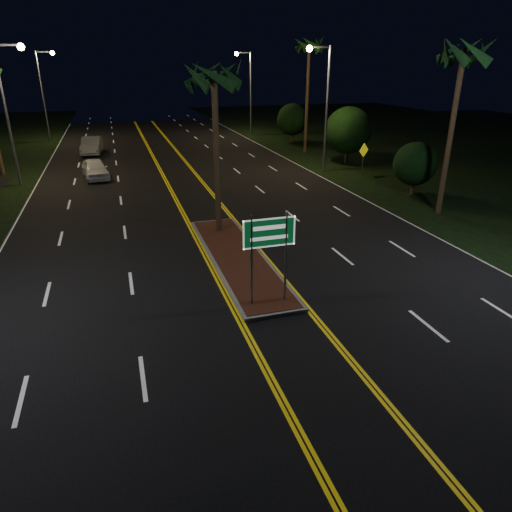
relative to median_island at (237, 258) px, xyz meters
name	(u,v)px	position (x,y,z in m)	size (l,w,h in m)	color
ground	(298,349)	(0.00, -7.00, -0.08)	(120.00, 120.00, 0.00)	black
grass_right	(491,152)	(30.00, 18.00, -0.08)	(40.00, 110.00, 0.01)	black
median_island	(237,258)	(0.00, 0.00, 0.00)	(2.25, 10.25, 0.17)	gray
highway_sign	(269,241)	(0.00, -4.20, 2.32)	(1.80, 0.08, 3.20)	gray
streetlight_left_mid	(10,99)	(-10.61, 17.00, 5.57)	(1.91, 0.44, 9.00)	gray
streetlight_left_far	(45,86)	(-10.61, 37.00, 5.57)	(1.91, 0.44, 9.00)	gray
streetlight_right_mid	(323,95)	(10.61, 15.00, 5.57)	(1.91, 0.44, 9.00)	gray
streetlight_right_far	(247,84)	(10.61, 35.00, 5.57)	(1.91, 0.44, 9.00)	gray
palm_median	(214,76)	(0.00, 3.50, 7.19)	(2.40, 2.40, 8.30)	#382819
palm_right_near	(464,54)	(12.50, 3.00, 8.13)	(2.40, 2.40, 9.30)	#382819
palm_right_far	(309,46)	(12.80, 23.00, 9.06)	(2.40, 2.40, 10.30)	#382819
shrub_near	(415,164)	(13.50, 7.00, 1.86)	(2.70, 2.70, 3.30)	#382819
shrub_mid	(348,130)	(14.00, 17.00, 2.64)	(3.78, 3.78, 4.62)	#382819
shrub_far	(292,119)	(13.80, 29.00, 2.25)	(3.24, 3.24, 3.96)	#382819
car_near	(95,167)	(-6.03, 17.62, 0.73)	(2.08, 4.86, 1.62)	white
car_far	(91,144)	(-6.48, 28.05, 0.81)	(2.29, 5.34, 1.78)	#A2A5AB
warning_sign	(363,155)	(13.00, 12.54, 1.48)	(0.95, 0.41, 2.42)	gray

